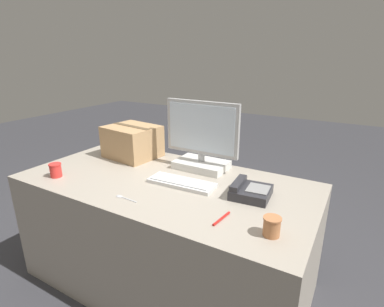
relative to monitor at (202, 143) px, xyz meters
The scene contains 10 objects.
ground_plane 0.97m from the monitor, 108.06° to the right, with size 12.00×12.00×0.00m, color #38383D.
office_desk 0.63m from the monitor, 108.06° to the right, with size 1.80×0.90×0.74m.
monitor is the anchor object (origin of this frame).
keyboard 0.34m from the monitor, 84.75° to the right, with size 0.41×0.16×0.03m.
desk_phone 0.51m from the monitor, 29.04° to the right, with size 0.22×0.22×0.08m.
paper_cup_left 0.94m from the monitor, 140.61° to the right, with size 0.08×0.08×0.09m.
paper_cup_right 0.85m from the monitor, 40.68° to the right, with size 0.08×0.08×0.09m.
spoon 0.64m from the monitor, 104.66° to the right, with size 0.15×0.03×0.00m.
cardboard_box 0.57m from the monitor, behind, with size 0.40×0.35×0.23m.
pen_marker 0.69m from the monitor, 53.39° to the right, with size 0.03×0.14×0.01m.
Camera 1 is at (0.99, -1.37, 1.48)m, focal length 28.00 mm.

